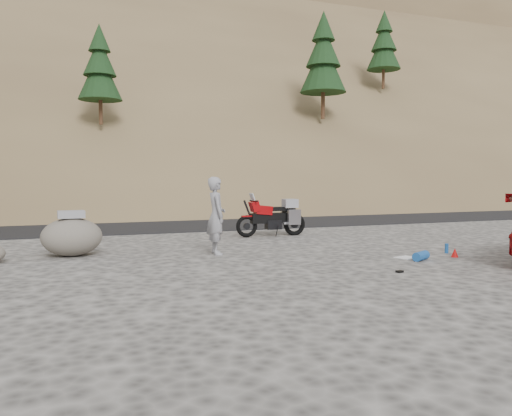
{
  "coord_description": "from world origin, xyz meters",
  "views": [
    {
      "loc": [
        -5.26,
        -10.25,
        1.83
      ],
      "look_at": [
        -0.84,
        1.8,
        1.0
      ],
      "focal_mm": 35.0,
      "sensor_mm": 36.0,
      "label": 1
    }
  ],
  "objects": [
    {
      "name": "ground",
      "position": [
        0.0,
        0.0,
        0.0
      ],
      "size": [
        140.0,
        140.0,
        0.0
      ],
      "primitive_type": "plane",
      "color": "#43413E",
      "rests_on": "ground"
    },
    {
      "name": "road",
      "position": [
        0.0,
        9.0,
        0.0
      ],
      "size": [
        120.0,
        7.0,
        0.05
      ],
      "primitive_type": "cube",
      "color": "black",
      "rests_on": "ground"
    },
    {
      "name": "hillside",
      "position": [
        -0.05,
        40.88,
        11.08
      ],
      "size": [
        120.0,
        73.0,
        46.72
      ],
      "color": "brown",
      "rests_on": "ground"
    },
    {
      "name": "motorcycle",
      "position": [
        0.45,
        3.71,
        0.57
      ],
      "size": [
        2.25,
        0.65,
        1.34
      ],
      "rotation": [
        0.0,
        0.0,
        0.0
      ],
      "color": "black",
      "rests_on": "ground"
    },
    {
      "name": "man",
      "position": [
        -2.15,
        0.93,
        0.0
      ],
      "size": [
        0.45,
        0.67,
        1.81
      ],
      "primitive_type": "imported",
      "rotation": [
        0.0,
        0.0,
        1.54
      ],
      "color": "#939298",
      "rests_on": "ground"
    },
    {
      "name": "boulder",
      "position": [
        -5.32,
        1.82,
        0.46
      ],
      "size": [
        1.5,
        1.34,
        1.05
      ],
      "rotation": [
        0.0,
        0.0,
        -0.16
      ],
      "color": "#5A544D",
      "rests_on": "ground"
    },
    {
      "name": "gear_white_cloth",
      "position": [
        1.68,
        -1.06,
        0.01
      ],
      "size": [
        0.51,
        0.48,
        0.01
      ],
      "primitive_type": "cube",
      "rotation": [
        0.0,
        0.0,
        0.25
      ],
      "color": "white",
      "rests_on": "ground"
    },
    {
      "name": "gear_blue_mat",
      "position": [
        1.78,
        -1.44,
        0.1
      ],
      "size": [
        0.53,
        0.41,
        0.2
      ],
      "primitive_type": "cylinder",
      "rotation": [
        0.0,
        1.57,
        0.5
      ],
      "color": "#1A529F",
      "rests_on": "ground"
    },
    {
      "name": "gear_bottle",
      "position": [
        3.01,
        -0.81,
        0.12
      ],
      "size": [
        0.11,
        0.11,
        0.23
      ],
      "primitive_type": "cylinder",
      "rotation": [
        0.0,
        0.0,
        0.34
      ],
      "color": "#1A529F",
      "rests_on": "ground"
    },
    {
      "name": "gear_funnel",
      "position": [
        2.78,
        -1.34,
        0.1
      ],
      "size": [
        0.17,
        0.17,
        0.21
      ],
      "primitive_type": "cone",
      "rotation": [
        0.0,
        0.0,
        0.09
      ],
      "color": "red",
      "rests_on": "ground"
    },
    {
      "name": "gear_glove_a",
      "position": [
        0.51,
        -2.42,
        0.02
      ],
      "size": [
        0.16,
        0.13,
        0.04
      ],
      "primitive_type": "cube",
      "rotation": [
        0.0,
        0.0,
        0.32
      ],
      "color": "black",
      "rests_on": "ground"
    }
  ]
}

